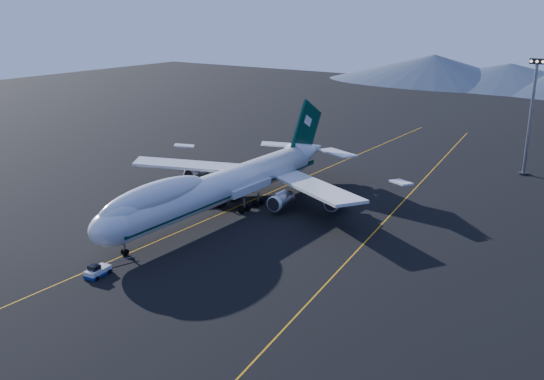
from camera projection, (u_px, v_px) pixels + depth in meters
The scene contains 6 objects.
ground at pixel (223, 213), 123.88m from camera, with size 500.00×500.00×0.00m, color black.
taxiway_line_main at pixel (223, 213), 123.88m from camera, with size 0.25×220.00×0.01m, color orange.
taxiway_line_side at pixel (379, 228), 115.53m from camera, with size 0.25×200.00×0.01m, color orange.
boeing_747 at pixel (223, 186), 122.21m from camera, with size 59.62×72.43×19.37m.
pushback_tug at pixel (98, 272), 94.98m from camera, with size 2.93×4.57×1.88m.
floodlight_mast at pixel (530, 117), 147.91m from camera, with size 3.53×2.65×28.55m.
Camera 1 is at (74.54, -90.87, 40.70)m, focal length 40.00 mm.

